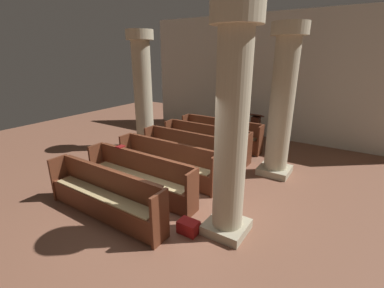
{
  "coord_description": "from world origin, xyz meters",
  "views": [
    {
      "loc": [
        3.15,
        -3.95,
        3.14
      ],
      "look_at": [
        -0.62,
        1.85,
        0.75
      ],
      "focal_mm": 24.74,
      "sensor_mm": 36.0,
      "label": 1
    }
  ],
  "objects": [
    {
      "name": "pillar_aisle_rear",
      "position": [
        1.44,
        -0.14,
        1.98
      ],
      "size": [
        0.79,
        0.79,
        3.82
      ],
      "color": "tan",
      "rests_on": "ground"
    },
    {
      "name": "pillar_far_side",
      "position": [
        -3.02,
        2.57,
        1.98
      ],
      "size": [
        0.86,
        0.86,
        3.82
      ],
      "color": "tan",
      "rests_on": "ground"
    },
    {
      "name": "lectern",
      "position": [
        0.01,
        5.14,
        0.45
      ],
      "size": [
        0.48,
        0.45,
        1.08
      ],
      "color": "#411E13",
      "rests_on": "ground"
    },
    {
      "name": "kneeler_box_red",
      "position": [
        0.87,
        -0.56,
        0.12
      ],
      "size": [
        0.37,
        0.26,
        0.24
      ],
      "primitive_type": "cube",
      "color": "maroon",
      "rests_on": "ground"
    },
    {
      "name": "pew_row_0",
      "position": [
        -0.82,
        3.97,
        0.52
      ],
      "size": [
        2.93,
        0.47,
        0.98
      ],
      "color": "brown",
      "rests_on": "ground"
    },
    {
      "name": "ground_plane",
      "position": [
        0.0,
        0.0,
        0.0
      ],
      "size": [
        19.2,
        19.2,
        0.0
      ],
      "primitive_type": "plane",
      "color": "brown"
    },
    {
      "name": "back_wall",
      "position": [
        0.0,
        6.08,
        2.25
      ],
      "size": [
        10.0,
        0.16,
        4.5
      ],
      "primitive_type": "cube",
      "color": "beige",
      "rests_on": "ground"
    },
    {
      "name": "pew_row_2",
      "position": [
        -0.82,
        1.97,
        0.52
      ],
      "size": [
        2.93,
        0.46,
        0.98
      ],
      "color": "brown",
      "rests_on": "ground"
    },
    {
      "name": "pillar_aisle_side",
      "position": [
        1.44,
        2.86,
        1.98
      ],
      "size": [
        0.86,
        0.86,
        3.82
      ],
      "color": "tan",
      "rests_on": "ground"
    },
    {
      "name": "pew_row_5",
      "position": [
        -0.82,
        -1.03,
        0.52
      ],
      "size": [
        2.93,
        0.46,
        0.98
      ],
      "color": "brown",
      "rests_on": "ground"
    },
    {
      "name": "pew_row_4",
      "position": [
        -0.82,
        -0.03,
        0.52
      ],
      "size": [
        2.93,
        0.46,
        0.98
      ],
      "color": "brown",
      "rests_on": "ground"
    },
    {
      "name": "pew_row_1",
      "position": [
        -0.82,
        2.97,
        0.52
      ],
      "size": [
        2.93,
        0.46,
        0.98
      ],
      "color": "brown",
      "rests_on": "ground"
    },
    {
      "name": "pew_row_3",
      "position": [
        -0.82,
        0.97,
        0.52
      ],
      "size": [
        2.93,
        0.47,
        0.98
      ],
      "color": "brown",
      "rests_on": "ground"
    },
    {
      "name": "hymn_book",
      "position": [
        -1.59,
        0.16,
        0.99
      ],
      "size": [
        0.15,
        0.19,
        0.03
      ],
      "primitive_type": "cube",
      "color": "maroon",
      "rests_on": "pew_row_4"
    }
  ]
}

